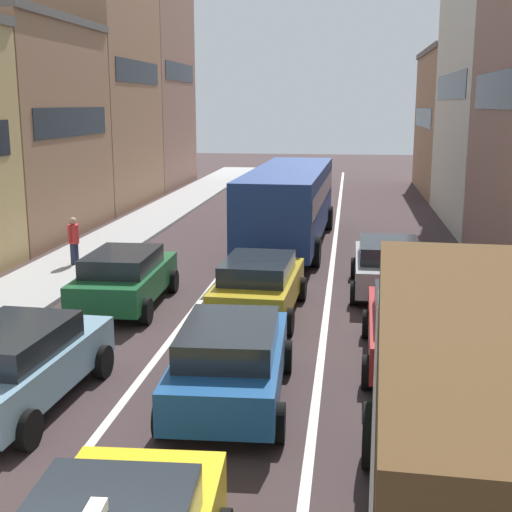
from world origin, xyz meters
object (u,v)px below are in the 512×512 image
sedan_centre_lane_second (230,360)px  wagon_right_lane_far (388,265)px  sedan_right_lane_behind_truck (414,326)px  bus_mid_queue_primary (289,199)px  wagon_left_lane_second (17,363)px  sedan_left_lane_third (125,277)px  pedestrian_near_kerb (74,239)px  hatchback_centre_lane_third (259,284)px  removalist_box_truck (500,444)px

sedan_centre_lane_second → wagon_right_lane_far: 8.45m
sedan_right_lane_behind_truck → bus_mid_queue_primary: (-3.56, 11.64, 0.96)m
wagon_left_lane_second → sedan_right_lane_behind_truck: bearing=-64.0°
wagon_left_lane_second → sedan_left_lane_third: (-0.09, 6.20, 0.00)m
sedan_right_lane_behind_truck → pedestrian_near_kerb: pedestrian_near_kerb is taller
hatchback_centre_lane_third → wagon_left_lane_second: bearing=151.6°
bus_mid_queue_primary → pedestrian_near_kerb: 7.95m
pedestrian_near_kerb → bus_mid_queue_primary: bearing=46.7°
wagon_right_lane_far → bus_mid_queue_primary: size_ratio=0.41×
sedan_left_lane_third → bus_mid_queue_primary: (3.54, 8.45, 0.96)m
wagon_right_lane_far → sedan_left_lane_third: bearing=109.1°
sedan_centre_lane_second → pedestrian_near_kerb: pedestrian_near_kerb is taller
hatchback_centre_lane_third → sedan_left_lane_third: bearing=87.3°
wagon_left_lane_second → bus_mid_queue_primary: bus_mid_queue_primary is taller
wagon_left_lane_second → sedan_right_lane_behind_truck: (7.01, 3.01, 0.00)m
sedan_right_lane_behind_truck → pedestrian_near_kerb: bearing=55.7°
sedan_left_lane_third → wagon_left_lane_second: bearing=179.2°
wagon_left_lane_second → sedan_left_lane_third: same height
sedan_centre_lane_second → hatchback_centre_lane_third: bearing=-0.8°
sedan_centre_lane_second → sedan_left_lane_third: 6.67m
sedan_centre_lane_second → sedan_left_lane_third: (-3.73, 5.53, 0.00)m
sedan_centre_lane_second → sedan_left_lane_third: size_ratio=1.01×
sedan_left_lane_third → wagon_right_lane_far: 7.24m
wagon_left_lane_second → bus_mid_queue_primary: size_ratio=0.41×
hatchback_centre_lane_third → bus_mid_queue_primary: bus_mid_queue_primary is taller
removalist_box_truck → pedestrian_near_kerb: bearing=37.8°
sedan_centre_lane_second → sedan_right_lane_behind_truck: bearing=-58.0°
hatchback_centre_lane_third → wagon_right_lane_far: bearing=-49.4°
wagon_left_lane_second → pedestrian_near_kerb: 10.64m
removalist_box_truck → hatchback_centre_lane_third: 10.88m
hatchback_centre_lane_third → removalist_box_truck: bearing=-158.1°
sedan_left_lane_third → sedan_centre_lane_second: bearing=-147.6°
wagon_right_lane_far → pedestrian_near_kerb: pedestrian_near_kerb is taller
removalist_box_truck → wagon_right_lane_far: removalist_box_truck is taller
sedan_centre_lane_second → bus_mid_queue_primary: bus_mid_queue_primary is taller
removalist_box_truck → wagon_left_lane_second: removalist_box_truck is taller
wagon_left_lane_second → sedan_left_lane_third: size_ratio=1.01×
wagon_right_lane_far → bus_mid_queue_primary: bearing=28.7°
removalist_box_truck → pedestrian_near_kerb: size_ratio=4.70×
sedan_right_lane_behind_truck → wagon_right_lane_far: same height
wagon_left_lane_second → wagon_right_lane_far: same height
wagon_left_lane_second → hatchback_centre_lane_third: (3.46, 5.90, 0.00)m
pedestrian_near_kerb → removalist_box_truck: bearing=-42.4°
sedan_left_lane_third → sedan_right_lane_behind_truck: bearing=-115.8°
bus_mid_queue_primary → sedan_left_lane_third: bearing=159.0°
wagon_left_lane_second → wagon_right_lane_far: 10.88m
wagon_left_lane_second → wagon_right_lane_far: size_ratio=1.02×
sedan_left_lane_third → bus_mid_queue_primary: 9.21m
removalist_box_truck → sedan_left_lane_third: 12.77m
hatchback_centre_lane_third → pedestrian_near_kerb: 7.82m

